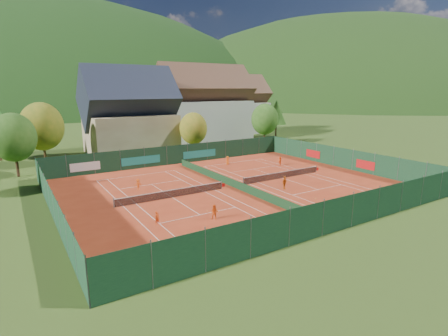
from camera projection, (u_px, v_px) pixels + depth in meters
ground at (233, 187)px, 42.77m from camera, size 600.00×600.00×0.00m
clay_pad at (233, 187)px, 42.77m from camera, size 40.00×32.00×0.01m
court_markings_left at (172, 197)px, 38.62m from camera, size 11.03×23.83×0.00m
court_markings_right at (282, 178)px, 46.91m from camera, size 11.03×23.83×0.00m
tennis_net_left at (174, 193)px, 38.59m from camera, size 13.30×0.10×1.02m
tennis_net_right at (283, 174)px, 46.88m from camera, size 13.30×0.10×1.02m
court_divider at (233, 183)px, 42.66m from camera, size 0.03×28.80×1.00m
fence_north at (175, 155)px, 55.41m from camera, size 40.00×0.10×3.00m
fence_south at (338, 214)px, 29.22m from camera, size 40.00×0.04×3.00m
fence_west at (52, 203)px, 32.07m from camera, size 0.04×32.00×3.00m
fence_east at (343, 158)px, 52.84m from camera, size 0.09×32.00×3.00m
chalet at (130, 117)px, 64.50m from camera, size 16.20×12.00×16.00m
hotel_block_a at (204, 108)px, 79.13m from camera, size 21.60×11.00×17.25m
hotel_block_b at (236, 108)px, 93.16m from camera, size 17.28×10.00×15.50m
tree_west_front at (13, 137)px, 46.67m from camera, size 5.72×5.72×8.69m
tree_west_mid at (42, 127)px, 53.55m from camera, size 6.44×6.44×9.78m
tree_center at (193, 128)px, 62.98m from camera, size 5.01×5.01×7.60m
tree_east_front at (265, 119)px, 73.81m from camera, size 5.72×5.72×8.69m
tree_east_mid at (276, 112)px, 85.45m from camera, size 5.04×5.04×9.00m
tree_east_back at (231, 109)px, 87.75m from camera, size 7.15×7.15×10.86m
mountain_backdrop at (91, 159)px, 259.17m from camera, size 820.00×530.00×242.00m
ball_hopper at (387, 191)px, 39.11m from camera, size 0.34×0.34×0.80m
loose_ball_0 at (207, 211)px, 34.32m from camera, size 0.07×0.07×0.07m
loose_ball_1 at (316, 199)px, 38.19m from camera, size 0.07×0.07×0.07m
loose_ball_2 at (233, 174)px, 48.95m from camera, size 0.07×0.07×0.07m
loose_ball_3 at (198, 178)px, 46.98m from camera, size 0.07×0.07×0.07m
loose_ball_4 at (326, 179)px, 46.56m from camera, size 0.07×0.07×0.07m
player_left_near at (157, 218)px, 30.83m from camera, size 0.52×0.42×1.24m
player_left_mid at (215, 212)px, 32.02m from camera, size 0.88×0.85×1.43m
player_left_far at (138, 184)px, 41.34m from camera, size 0.92×0.57×1.37m
player_right_near at (284, 183)px, 41.81m from camera, size 0.98×0.63×1.55m
player_right_far_a at (228, 160)px, 55.26m from camera, size 0.73×0.56×1.33m
player_right_far_b at (280, 161)px, 54.39m from camera, size 1.29×1.17×1.43m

